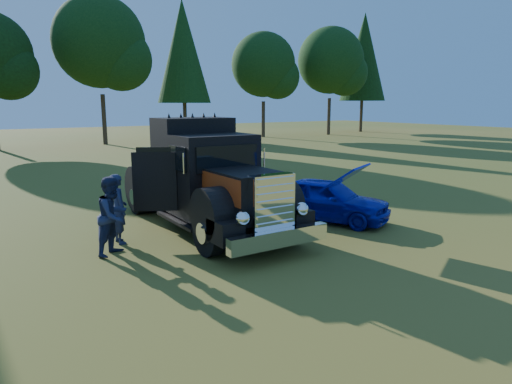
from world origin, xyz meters
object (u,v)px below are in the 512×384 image
(hotrod_coupe, at_px, (326,199))
(spectator_far, at_px, (113,216))
(spectator_near, at_px, (118,209))
(diamond_t_truck, at_px, (208,183))

(hotrod_coupe, height_order, spectator_far, hotrod_coupe)
(spectator_near, relative_size, spectator_far, 0.96)
(diamond_t_truck, distance_m, spectator_far, 2.94)
(hotrod_coupe, bearing_deg, spectator_near, 169.17)
(hotrod_coupe, height_order, spectator_near, hotrod_coupe)
(spectator_near, height_order, spectator_far, spectator_far)
(hotrod_coupe, xyz_separation_m, spectator_near, (-5.75, 1.10, 0.22))
(diamond_t_truck, height_order, hotrod_coupe, diamond_t_truck)
(spectator_far, bearing_deg, diamond_t_truck, -21.80)
(spectator_near, distance_m, spectator_far, 0.87)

